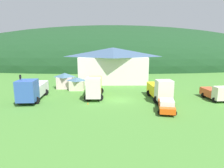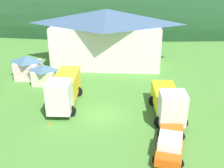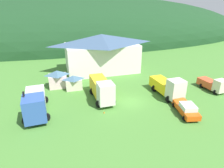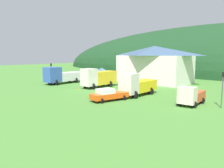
# 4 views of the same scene
# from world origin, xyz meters

# --- Properties ---
(ground_plane) EXTENTS (200.00, 200.00, 0.00)m
(ground_plane) POSITION_xyz_m (0.00, 0.00, 0.00)
(ground_plane) COLOR #477F33
(forested_hill_backdrop) EXTENTS (154.36, 60.00, 32.70)m
(forested_hill_backdrop) POSITION_xyz_m (0.00, 57.89, 0.00)
(forested_hill_backdrop) COLOR #193D1E
(forested_hill_backdrop) RESTS_ON ground
(depot_building) EXTENTS (15.95, 8.84, 7.88)m
(depot_building) POSITION_xyz_m (-0.79, 15.40, 4.06)
(depot_building) COLOR white
(depot_building) RESTS_ON ground
(play_shed_cream) EXTENTS (2.91, 2.27, 2.45)m
(play_shed_cream) POSITION_xyz_m (-7.81, 7.28, 1.26)
(play_shed_cream) COLOR beige
(play_shed_cream) RESTS_ON ground
(play_shed_pink) EXTENTS (3.24, 2.58, 3.06)m
(play_shed_pink) POSITION_xyz_m (-10.37, 8.91, 1.58)
(play_shed_pink) COLOR beige
(play_shed_pink) RESTS_ON ground
(heavy_rig_striped) EXTENTS (3.09, 7.35, 3.60)m
(heavy_rig_striped) POSITION_xyz_m (-4.13, 1.91, 1.86)
(heavy_rig_striped) COLOR silver
(heavy_rig_striped) RESTS_ON ground
(flatbed_truck_yellow) EXTENTS (3.26, 6.99, 3.46)m
(flatbed_truck_yellow) POSITION_xyz_m (6.18, 0.12, 1.64)
(flatbed_truck_yellow) COLOR silver
(flatbed_truck_yellow) RESTS_ON ground
(service_pickup_orange) EXTENTS (2.99, 5.46, 1.66)m
(service_pickup_orange) POSITION_xyz_m (5.69, -5.32, 0.83)
(service_pickup_orange) COLOR #EC5112
(service_pickup_orange) RESTS_ON ground
(traffic_cone_near_pickup) EXTENTS (0.36, 0.36, 0.61)m
(traffic_cone_near_pickup) POSITION_xyz_m (-4.82, -2.06, 0.00)
(traffic_cone_near_pickup) COLOR orange
(traffic_cone_near_pickup) RESTS_ON ground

